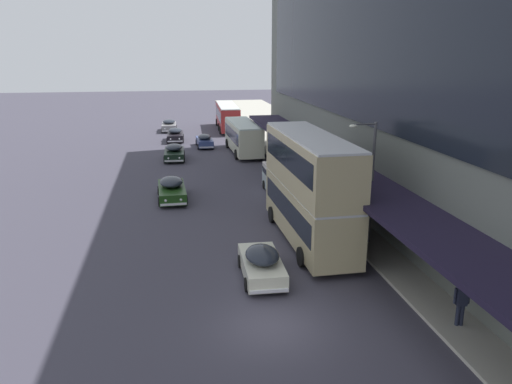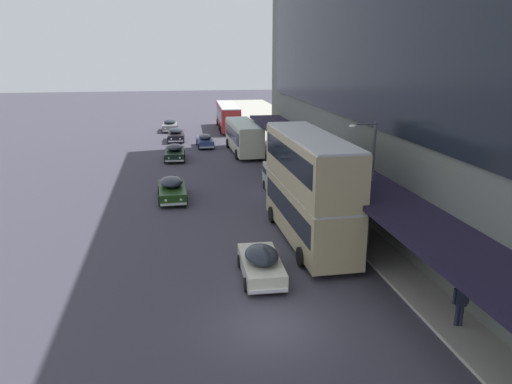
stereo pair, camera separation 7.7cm
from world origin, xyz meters
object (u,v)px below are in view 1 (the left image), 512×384
object	(u,v)px
vw_van	(278,178)
transit_bus_kerbside_far	(227,115)
sedan_oncoming_front	(205,141)
sedan_trailing_mid	(169,125)
sedan_second_near	(172,189)
street_lamp	(369,174)
pedestrian_at_kerb	(461,301)
sedan_lead_near	(175,135)
transit_bus_kerbside_rear	(309,185)
transit_bus_kerbside_front	(243,136)
sedan_second_mid	(174,152)
sedan_far_back	(262,263)

from	to	relation	value
vw_van	transit_bus_kerbside_far	bearing A→B (deg)	90.38
transit_bus_kerbside_far	sedan_oncoming_front	xyz separation A→B (m)	(-3.96, -12.25, -1.19)
sedan_trailing_mid	sedan_oncoming_front	xyz separation A→B (m)	(3.82, -12.22, -0.03)
sedan_second_near	street_lamp	distance (m)	15.20
vw_van	pedestrian_at_kerb	size ratio (longest dim) A/B	2.46
sedan_trailing_mid	sedan_lead_near	world-z (taller)	sedan_lead_near
pedestrian_at_kerb	street_lamp	distance (m)	9.25
sedan_lead_near	pedestrian_at_kerb	bearing A→B (deg)	-77.00
vw_van	transit_bus_kerbside_rear	bearing A→B (deg)	-92.86
transit_bus_kerbside_front	transit_bus_kerbside_rear	world-z (taller)	transit_bus_kerbside_rear
vw_van	sedan_lead_near	bearing A→B (deg)	107.18
sedan_oncoming_front	vw_van	distance (m)	19.66
sedan_second_near	pedestrian_at_kerb	distance (m)	22.16
transit_bus_kerbside_rear	sedan_second_mid	size ratio (longest dim) A/B	2.19
sedan_far_back	pedestrian_at_kerb	distance (m)	8.72
transit_bus_kerbside_front	street_lamp	bearing A→B (deg)	-83.69
sedan_far_back	sedan_oncoming_front	xyz separation A→B (m)	(-0.28, 33.59, -0.04)
sedan_trailing_mid	street_lamp	size ratio (longest dim) A/B	0.68
sedan_second_near	pedestrian_at_kerb	world-z (taller)	pedestrian_at_kerb
transit_bus_kerbside_far	sedan_second_near	xyz separation A→B (m)	(-7.71, -32.04, -1.14)
transit_bus_kerbside_rear	sedan_lead_near	world-z (taller)	transit_bus_kerbside_rear
sedan_trailing_mid	street_lamp	distance (m)	44.01
sedan_lead_near	pedestrian_at_kerb	distance (m)	44.76
sedan_lead_near	vw_van	bearing A→B (deg)	-72.82
transit_bus_kerbside_far	pedestrian_at_kerb	size ratio (longest dim) A/B	6.20
transit_bus_kerbside_front	transit_bus_kerbside_far	distance (m)	16.32
transit_bus_kerbside_front	sedan_lead_near	distance (m)	10.96
sedan_trailing_mid	transit_bus_kerbside_far	bearing A→B (deg)	0.19
vw_van	street_lamp	bearing A→B (deg)	-77.52
sedan_lead_near	sedan_far_back	world-z (taller)	sedan_far_back
sedan_second_mid	street_lamp	bearing A→B (deg)	-67.59
sedan_far_back	sedan_second_near	bearing A→B (deg)	106.26
transit_bus_kerbside_far	sedan_oncoming_front	bearing A→B (deg)	-107.93
transit_bus_kerbside_rear	sedan_far_back	distance (m)	5.95
transit_bus_kerbside_far	transit_bus_kerbside_rear	bearing A→B (deg)	-90.41
transit_bus_kerbside_far	sedan_trailing_mid	world-z (taller)	transit_bus_kerbside_far
transit_bus_kerbside_rear	pedestrian_at_kerb	bearing A→B (deg)	-71.57
sedan_far_back	sedan_oncoming_front	bearing A→B (deg)	90.48
pedestrian_at_kerb	transit_bus_kerbside_rear	bearing A→B (deg)	108.43
transit_bus_kerbside_front	sedan_lead_near	size ratio (longest dim) A/B	2.11
transit_bus_kerbside_rear	sedan_second_near	bearing A→B (deg)	127.71
sedan_far_back	street_lamp	distance (m)	7.83
sedan_second_near	street_lamp	world-z (taller)	street_lamp
transit_bus_kerbside_rear	transit_bus_kerbside_far	size ratio (longest dim) A/B	0.91
transit_bus_kerbside_front	sedan_lead_near	xyz separation A→B (m)	(-6.87, 8.48, -1.09)
sedan_second_mid	pedestrian_at_kerb	xyz separation A→B (m)	(10.33, -33.13, 0.44)
sedan_oncoming_front	pedestrian_at_kerb	bearing A→B (deg)	-79.96
sedan_second_near	pedestrian_at_kerb	xyz separation A→B (m)	(10.69, -19.41, 0.40)
sedan_second_near	sedan_oncoming_front	distance (m)	20.14
sedan_trailing_mid	sedan_lead_near	xyz separation A→B (m)	(0.69, -7.81, -0.00)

